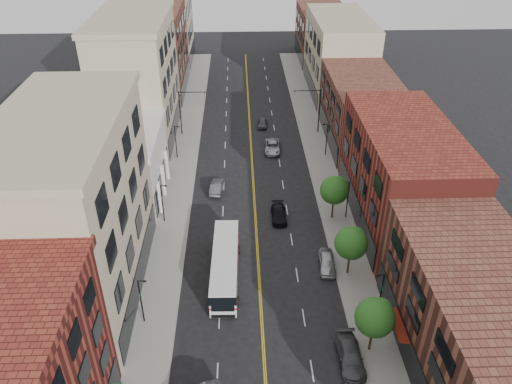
{
  "coord_description": "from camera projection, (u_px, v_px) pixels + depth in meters",
  "views": [
    {
      "loc": [
        -1.75,
        -25.19,
        35.46
      ],
      "look_at": [
        -0.0,
        22.46,
        5.0
      ],
      "focal_mm": 35.0,
      "sensor_mm": 36.0,
      "label": 1
    }
  ],
  "objects": [
    {
      "name": "lamp_l_3",
      "position": [
        176.0,
        140.0,
        72.11
      ],
      "size": [
        0.81,
        0.55,
        5.05
      ],
      "color": "black",
      "rests_on": "sidewalk_left"
    },
    {
      "name": "tree_r_1",
      "position": [
        376.0,
        316.0,
        41.86
      ],
      "size": [
        3.4,
        3.4,
        5.59
      ],
      "color": "black",
      "rests_on": "sidewalk_right"
    },
    {
      "name": "car_parked_mid",
      "position": [
        350.0,
        356.0,
        42.53
      ],
      "size": [
        2.14,
        5.11,
        1.47
      ],
      "primitive_type": "imported",
      "rotation": [
        0.0,
        0.0,
        0.01
      ],
      "color": "#46474B",
      "rests_on": "ground"
    },
    {
      "name": "car_lane_a",
      "position": [
        279.0,
        214.0,
        60.49
      ],
      "size": [
        1.78,
        4.39,
        1.27
      ],
      "primitive_type": "imported",
      "rotation": [
        0.0,
        0.0,
        -0.0
      ],
      "color": "black",
      "rests_on": "ground"
    },
    {
      "name": "car_lane_c",
      "position": [
        262.0,
        123.0,
        82.7
      ],
      "size": [
        1.74,
        3.84,
        1.28
      ],
      "primitive_type": "imported",
      "rotation": [
        0.0,
        0.0,
        -0.06
      ],
      "color": "#424246",
      "rests_on": "ground"
    },
    {
      "name": "bldg_l_far_b",
      "position": [
        156.0,
        51.0,
        93.06
      ],
      "size": [
        10.0,
        20.0,
        15.0
      ],
      "primitive_type": "cube",
      "color": "brown",
      "rests_on": "ground"
    },
    {
      "name": "sidewalk_right",
      "position": [
        324.0,
        172.0,
        70.1
      ],
      "size": [
        4.0,
        110.0,
        0.15
      ],
      "primitive_type": "cube",
      "color": "gray",
      "rests_on": "ground"
    },
    {
      "name": "signal_mast_left",
      "position": [
        185.0,
        107.0,
        77.96
      ],
      "size": [
        4.49,
        0.18,
        7.2
      ],
      "color": "black",
      "rests_on": "sidewalk_left"
    },
    {
      "name": "car_parked_far",
      "position": [
        327.0,
        262.0,
        52.84
      ],
      "size": [
        1.99,
        4.36,
        1.45
      ],
      "primitive_type": "imported",
      "rotation": [
        0.0,
        0.0,
        -0.06
      ],
      "color": "#BABCC3",
      "rests_on": "ground"
    },
    {
      "name": "lamp_r_1",
      "position": [
        381.0,
        293.0,
        45.84
      ],
      "size": [
        0.81,
        0.55,
        5.05
      ],
      "color": "black",
      "rests_on": "sidewalk_right"
    },
    {
      "name": "lamp_r_3",
      "position": [
        326.0,
        138.0,
        72.79
      ],
      "size": [
        0.81,
        0.55,
        5.05
      ],
      "color": "black",
      "rests_on": "sidewalk_right"
    },
    {
      "name": "car_lane_b",
      "position": [
        272.0,
        147.0,
        75.31
      ],
      "size": [
        2.59,
        5.12,
        1.39
      ],
      "primitive_type": "imported",
      "rotation": [
        0.0,
        0.0,
        -0.06
      ],
      "color": "#AAABB2",
      "rests_on": "ground"
    },
    {
      "name": "tree_r_2",
      "position": [
        352.0,
        242.0,
        50.28
      ],
      "size": [
        3.4,
        3.4,
        5.59
      ],
      "color": "black",
      "rests_on": "sidewalk_right"
    },
    {
      "name": "bldg_r_far_a",
      "position": [
        362.0,
        110.0,
        76.09
      ],
      "size": [
        10.0,
        20.0,
        10.0
      ],
      "primitive_type": "cube",
      "color": "brown",
      "rests_on": "ground"
    },
    {
      "name": "signal_mast_right",
      "position": [
        315.0,
        106.0,
        78.6
      ],
      "size": [
        4.49,
        0.18,
        7.2
      ],
      "color": "black",
      "rests_on": "sidewalk_right"
    },
    {
      "name": "city_bus",
      "position": [
        225.0,
        264.0,
        51.03
      ],
      "size": [
        3.06,
        11.88,
        3.04
      ],
      "rotation": [
        0.0,
        0.0,
        -0.02
      ],
      "color": "silver",
      "rests_on": "ground"
    },
    {
      "name": "sidewalk_left",
      "position": [
        181.0,
        175.0,
        69.49
      ],
      "size": [
        4.0,
        110.0,
        0.15
      ],
      "primitive_type": "cube",
      "color": "gray",
      "rests_on": "ground"
    },
    {
      "name": "bldg_r_near",
      "position": [
        488.0,
        345.0,
        38.19
      ],
      "size": [
        10.0,
        26.0,
        10.0
      ],
      "primitive_type": "cube",
      "color": "brown",
      "rests_on": "ground"
    },
    {
      "name": "bldg_r_far_c",
      "position": [
        322.0,
        34.0,
        110.35
      ],
      "size": [
        10.0,
        18.0,
        11.0
      ],
      "primitive_type": "cube",
      "color": "brown",
      "rests_on": "ground"
    },
    {
      "name": "bldg_r_mid",
      "position": [
        402.0,
        175.0,
        57.87
      ],
      "size": [
        10.0,
        22.0,
        12.0
      ],
      "primitive_type": "cube",
      "color": "maroon",
      "rests_on": "ground"
    },
    {
      "name": "lamp_r_2",
      "position": [
        347.0,
        198.0,
        59.31
      ],
      "size": [
        0.81,
        0.55,
        5.05
      ],
      "color": "black",
      "rests_on": "sidewalk_right"
    },
    {
      "name": "bldg_l_white",
      "position": [
        121.0,
        165.0,
        63.79
      ],
      "size": [
        10.0,
        14.0,
        8.0
      ],
      "primitive_type": "cube",
      "color": "silver",
      "rests_on": "ground"
    },
    {
      "name": "bldg_l_far_c",
      "position": [
        166.0,
        15.0,
        106.88
      ],
      "size": [
        10.0,
        16.0,
        20.0
      ],
      "primitive_type": "cube",
      "color": "tan",
      "rests_on": "ground"
    },
    {
      "name": "bldg_l_tanoffice",
      "position": [
        76.0,
        214.0,
        45.94
      ],
      "size": [
        10.0,
        22.0,
        18.0
      ],
      "primitive_type": "cube",
      "color": "tan",
      "rests_on": "ground"
    },
    {
      "name": "bldg_r_far_b",
      "position": [
        339.0,
        55.0,
        92.7
      ],
      "size": [
        10.0,
        22.0,
        14.0
      ],
      "primitive_type": "cube",
      "color": "tan",
      "rests_on": "ground"
    },
    {
      "name": "lamp_l_2",
      "position": [
        163.0,
        201.0,
        58.63
      ],
      "size": [
        0.81,
        0.55,
        5.05
      ],
      "color": "black",
      "rests_on": "sidewalk_left"
    },
    {
      "name": "car_lane_behind",
      "position": [
        217.0,
        187.0,
        65.69
      ],
      "size": [
        1.88,
        4.32,
        1.38
      ],
      "primitive_type": "imported",
      "rotation": [
        0.0,
        0.0,
        3.04
      ],
      "color": "#49484D",
      "rests_on": "ground"
    },
    {
      "name": "bldg_l_far_a",
      "position": [
        138.0,
        81.0,
        75.41
      ],
      "size": [
        10.0,
        20.0,
        18.0
      ],
      "primitive_type": "cube",
      "color": "tan",
      "rests_on": "ground"
    },
    {
      "name": "tree_r_3",
      "position": [
        335.0,
        189.0,
        58.7
      ],
      "size": [
        3.4,
        3.4,
        5.59
      ],
      "color": "black",
      "rests_on": "sidewalk_right"
    },
    {
      "name": "lamp_l_1",
      "position": [
        141.0,
        299.0,
        45.16
      ],
      "size": [
        0.81,
        0.55,
        5.05
      ],
      "color": "black",
      "rests_on": "sidewalk_left"
    }
  ]
}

